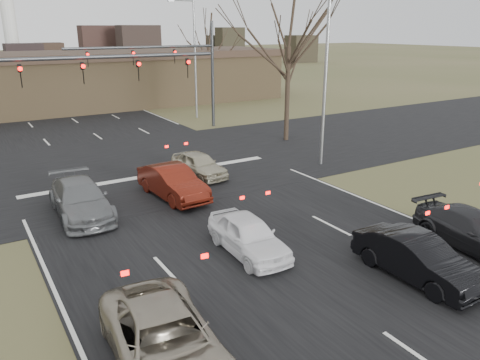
% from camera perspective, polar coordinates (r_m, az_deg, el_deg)
% --- Properties ---
extents(ground, '(360.00, 360.00, 0.00)m').
position_cam_1_polar(ground, '(14.91, 8.69, -12.36)').
color(ground, '#494E2A').
rests_on(ground, ground).
extents(road_main, '(14.00, 300.00, 0.02)m').
position_cam_1_polar(road_main, '(70.60, -24.80, 10.35)').
color(road_main, black).
rests_on(road_main, ground).
extents(road_cross, '(200.00, 14.00, 0.02)m').
position_cam_1_polar(road_cross, '(27.16, -11.97, 1.66)').
color(road_cross, black).
rests_on(road_cross, ground).
extents(building, '(42.40, 10.40, 5.30)m').
position_cam_1_polar(building, '(49.07, -19.35, 11.42)').
color(building, brown).
rests_on(building, ground).
extents(mast_arm_near, '(12.12, 0.24, 8.00)m').
position_cam_1_polar(mast_arm_near, '(23.05, -23.54, 10.55)').
color(mast_arm_near, '#383A3D').
rests_on(mast_arm_near, ground).
extents(mast_arm_far, '(11.12, 0.24, 8.00)m').
position_cam_1_polar(mast_arm_far, '(35.92, -7.47, 13.95)').
color(mast_arm_far, '#383A3D').
rests_on(mast_arm_far, ground).
extents(streetlight_right_near, '(2.34, 0.25, 10.00)m').
position_cam_1_polar(streetlight_right_near, '(26.29, 10.15, 13.62)').
color(streetlight_right_near, gray).
rests_on(streetlight_right_near, ground).
extents(streetlight_right_far, '(2.34, 0.25, 10.00)m').
position_cam_1_polar(streetlight_right_far, '(40.83, -5.75, 15.29)').
color(streetlight_right_far, gray).
rests_on(streetlight_right_far, ground).
extents(tree_right_near, '(6.90, 6.90, 11.50)m').
position_cam_1_polar(tree_right_near, '(32.28, 6.13, 20.45)').
color(tree_right_near, black).
rests_on(tree_right_near, ground).
extents(tree_right_far, '(5.40, 5.40, 9.00)m').
position_cam_1_polar(tree_right_far, '(50.49, -3.91, 17.41)').
color(tree_right_far, black).
rests_on(tree_right_far, ground).
extents(car_silver_suv, '(2.79, 5.18, 1.38)m').
position_cam_1_polar(car_silver_suv, '(11.42, -9.15, -18.83)').
color(car_silver_suv, gray).
rests_on(car_silver_suv, ground).
extents(car_white_sedan, '(1.76, 4.00, 1.34)m').
position_cam_1_polar(car_white_sedan, '(16.29, 1.01, -6.73)').
color(car_white_sedan, white).
rests_on(car_white_sedan, ground).
extents(car_black_hatch, '(1.48, 4.23, 1.39)m').
position_cam_1_polar(car_black_hatch, '(15.72, 20.75, -8.86)').
color(car_black_hatch, black).
rests_on(car_black_hatch, ground).
extents(car_charcoal_sedan, '(2.28, 4.72, 1.32)m').
position_cam_1_polar(car_charcoal_sedan, '(18.61, 26.61, -5.53)').
color(car_charcoal_sedan, black).
rests_on(car_charcoal_sedan, ground).
extents(car_grey_ahead, '(2.23, 5.09, 1.46)m').
position_cam_1_polar(car_grey_ahead, '(20.54, -18.87, -2.21)').
color(car_grey_ahead, slate).
rests_on(car_grey_ahead, ground).
extents(car_red_ahead, '(1.93, 4.60, 1.48)m').
position_cam_1_polar(car_red_ahead, '(21.71, -8.20, -0.27)').
color(car_red_ahead, '#55160C').
rests_on(car_red_ahead, ground).
extents(car_silver_ahead, '(1.95, 3.96, 1.30)m').
position_cam_1_polar(car_silver_ahead, '(24.70, -5.04, 1.90)').
color(car_silver_ahead, '#B0AA8F').
rests_on(car_silver_ahead, ground).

